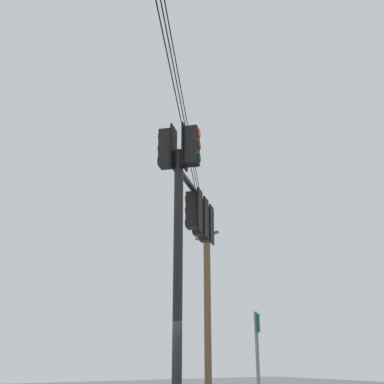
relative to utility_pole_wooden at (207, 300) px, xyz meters
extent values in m
cylinder|color=black|center=(-8.52, -11.46, -1.42)|extent=(0.20, 0.20, 6.22)
cylinder|color=black|center=(-7.23, -10.23, 1.21)|extent=(2.69, 2.56, 0.14)
cube|color=black|center=(-8.73, -11.24, 1.76)|extent=(0.42, 0.42, 0.90)
cube|color=black|center=(-8.61, -11.36, 1.76)|extent=(0.35, 0.33, 1.04)
cylinder|color=red|center=(-8.84, -11.12, 2.06)|extent=(0.17, 0.16, 0.20)
cylinder|color=#3C2703|center=(-8.84, -11.12, 1.76)|extent=(0.17, 0.16, 0.20)
cylinder|color=black|center=(-8.84, -11.12, 1.46)|extent=(0.17, 0.16, 0.20)
cube|color=black|center=(-8.32, -11.68, 1.76)|extent=(0.42, 0.42, 0.90)
cube|color=black|center=(-8.44, -11.55, 1.76)|extent=(0.35, 0.33, 1.04)
cylinder|color=red|center=(-8.20, -11.80, 2.06)|extent=(0.17, 0.16, 0.20)
cylinder|color=#3C2703|center=(-8.20, -11.80, 1.76)|extent=(0.17, 0.16, 0.20)
cylinder|color=black|center=(-8.20, -11.80, 1.46)|extent=(0.17, 0.16, 0.20)
cube|color=black|center=(-7.59, -10.57, 0.66)|extent=(0.42, 0.42, 0.90)
cube|color=black|center=(-7.47, -10.69, 0.66)|extent=(0.35, 0.33, 1.04)
cylinder|color=red|center=(-7.70, -10.45, 0.96)|extent=(0.17, 0.16, 0.20)
cylinder|color=#3C2703|center=(-7.70, -10.45, 0.66)|extent=(0.17, 0.16, 0.20)
cylinder|color=black|center=(-7.70, -10.45, 0.36)|extent=(0.17, 0.16, 0.20)
cube|color=black|center=(-7.08, -10.09, 0.66)|extent=(0.42, 0.42, 0.90)
cube|color=black|center=(-6.97, -10.22, 0.66)|extent=(0.35, 0.33, 1.04)
cylinder|color=red|center=(-7.19, -9.97, 0.96)|extent=(0.17, 0.16, 0.20)
cylinder|color=#3C2703|center=(-7.19, -9.97, 0.66)|extent=(0.17, 0.16, 0.20)
cylinder|color=black|center=(-7.19, -9.97, 0.36)|extent=(0.17, 0.16, 0.20)
cube|color=black|center=(-6.58, -9.61, 0.66)|extent=(0.42, 0.42, 0.90)
cube|color=black|center=(-6.46, -9.74, 0.66)|extent=(0.35, 0.33, 1.04)
cylinder|color=red|center=(-6.69, -9.49, 0.96)|extent=(0.17, 0.16, 0.20)
cylinder|color=#3C2703|center=(-6.69, -9.49, 0.66)|extent=(0.17, 0.16, 0.20)
cylinder|color=black|center=(-6.69, -9.49, 0.36)|extent=(0.17, 0.16, 0.20)
cylinder|color=brown|center=(0.00, 0.00, -0.08)|extent=(0.35, 0.35, 8.90)
cube|color=brown|center=(0.00, 0.00, 3.28)|extent=(0.21, 1.87, 0.12)
cylinder|color=slate|center=(-7.21, -12.31, -3.19)|extent=(0.07, 0.07, 2.69)
cube|color=#0C7238|center=(-7.18, -12.33, -2.07)|extent=(0.24, 0.33, 0.35)
cube|color=white|center=(-7.16, -12.34, -2.07)|extent=(0.19, 0.27, 0.29)
cylinder|color=black|center=(-9.38, -12.60, 2.63)|extent=(18.77, 25.22, 0.51)
cylinder|color=black|center=(-9.38, -12.60, 3.04)|extent=(18.77, 25.22, 0.51)
cylinder|color=black|center=(-9.38, -12.60, 3.43)|extent=(18.77, 25.22, 0.51)
camera|label=1|loc=(-13.49, -19.83, -2.71)|focal=44.20mm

